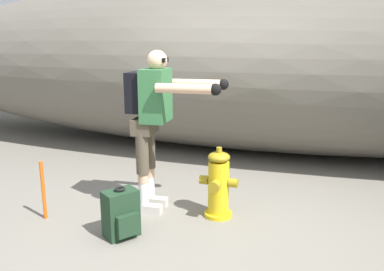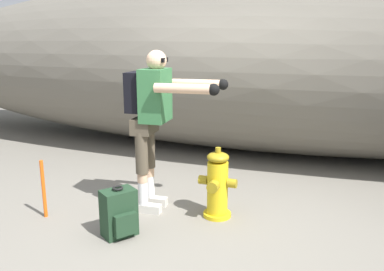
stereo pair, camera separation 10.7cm
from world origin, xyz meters
name	(u,v)px [view 1 (the left image)]	position (x,y,z in m)	size (l,w,h in m)	color
ground_plane	(184,225)	(0.00, 0.00, -0.02)	(56.00, 56.00, 0.04)	slate
dirt_embankment	(248,65)	(0.00, 3.07, 1.36)	(14.20, 3.20, 2.73)	#666056
fire_hydrant	(218,185)	(0.27, 0.26, 0.33)	(0.39, 0.34, 0.73)	gold
utility_worker	(154,111)	(-0.39, 0.21, 1.06)	(1.00, 0.59, 1.66)	beige
spare_backpack	(121,214)	(-0.45, -0.43, 0.22)	(0.36, 0.36, 0.47)	#1E3823
survey_stake	(43,190)	(-1.37, -0.34, 0.30)	(0.04, 0.04, 0.60)	#E55914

